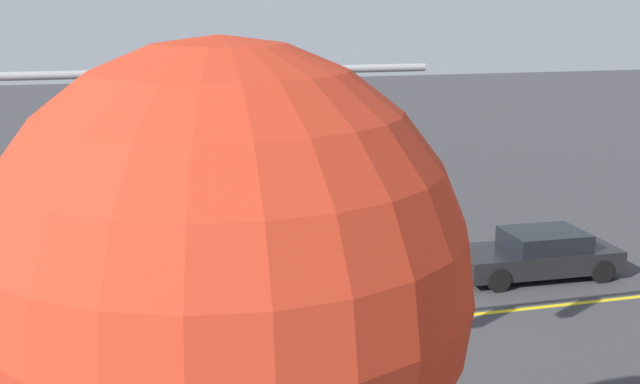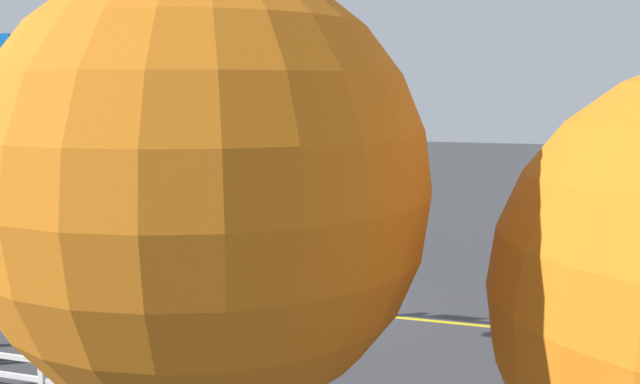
{
  "view_description": "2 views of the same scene",
  "coord_description": "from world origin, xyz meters",
  "views": [
    {
      "loc": [
        2.76,
        16.15,
        7.3
      ],
      "look_at": [
        -1.49,
        0.09,
        3.29
      ],
      "focal_mm": 44.27,
      "sensor_mm": 36.0,
      "label": 1
    },
    {
      "loc": [
        -5.94,
        16.65,
        5.63
      ],
      "look_at": [
        -1.16,
        1.48,
        3.31
      ],
      "focal_mm": 39.39,
      "sensor_mm": 36.0,
      "label": 2
    }
  ],
  "objects": [
    {
      "name": "tree_2",
      "position": [
        1.98,
        10.34,
        5.13
      ],
      "size": [
        3.83,
        3.83,
        7.07
      ],
      "color": "brown",
      "rests_on": "ground_plane"
    },
    {
      "name": "ground_plane",
      "position": [
        0.0,
        0.0,
        0.0
      ],
      "size": [
        120.0,
        120.0,
        0.0
      ],
      "primitive_type": "plane",
      "color": "#38383A"
    },
    {
      "name": "car_0",
      "position": [
        -8.18,
        -2.06,
        0.63
      ],
      "size": [
        4.44,
        1.97,
        1.28
      ],
      "rotation": [
        0.0,
        0.0,
        6.26
      ],
      "color": "black",
      "rests_on": "ground_plane"
    },
    {
      "name": "lane_center_stripe",
      "position": [
        -4.0,
        0.0,
        0.0
      ],
      "size": [
        28.0,
        0.16,
        0.01
      ],
      "primitive_type": "cube",
      "color": "gold",
      "rests_on": "ground_plane"
    },
    {
      "name": "car_1",
      "position": [
        2.39,
        2.09,
        0.68
      ],
      "size": [
        4.55,
        1.97,
        1.38
      ],
      "rotation": [
        0.0,
        0.0,
        3.14
      ],
      "color": "#0C4C2D",
      "rests_on": "ground_plane"
    },
    {
      "name": "signal_assembly",
      "position": [
        3.34,
        4.82,
        4.77
      ],
      "size": [
        7.73,
        0.38,
        6.75
      ],
      "color": "gray",
      "rests_on": "ground_plane"
    }
  ]
}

